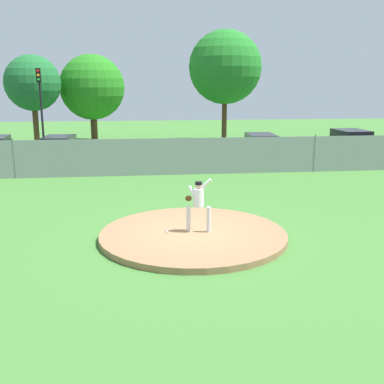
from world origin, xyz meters
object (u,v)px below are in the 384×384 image
object	(u,v)px
parked_car_red	(261,147)
parked_car_charcoal	(350,144)
traffic_cone_orange	(93,155)
traffic_light_near	(40,97)
parked_car_champagne	(59,150)
baseball	(167,232)
pitcher_youth	(198,201)

from	to	relation	value
parked_car_red	parked_car_charcoal	bearing A→B (deg)	-2.35
traffic_cone_orange	parked_car_charcoal	bearing A→B (deg)	-4.08
parked_car_red	traffic_light_near	bearing A→B (deg)	165.28
parked_car_charcoal	parked_car_champagne	xyz separation A→B (m)	(-18.12, 0.32, -0.08)
baseball	parked_car_champagne	distance (m)	15.78
parked_car_champagne	traffic_light_near	size ratio (longest dim) A/B	0.80
parked_car_charcoal	traffic_cone_orange	bearing A→B (deg)	175.92
traffic_cone_orange	traffic_light_near	xyz separation A→B (m)	(-3.45, 2.74, 3.50)
parked_car_red	traffic_cone_orange	world-z (taller)	parked_car_red
parked_car_red	traffic_light_near	size ratio (longest dim) A/B	0.87
pitcher_youth	traffic_light_near	world-z (taller)	traffic_light_near
parked_car_red	parked_car_champagne	world-z (taller)	parked_car_champagne
traffic_cone_orange	pitcher_youth	bearing A→B (deg)	-73.48
pitcher_youth	parked_car_red	xyz separation A→B (m)	(5.86, 14.64, -0.40)
pitcher_youth	parked_car_champagne	xyz separation A→B (m)	(-6.48, 14.72, -0.40)
parked_car_red	traffic_cone_orange	xyz separation A→B (m)	(-10.48, 0.92, -0.49)
traffic_light_near	traffic_cone_orange	bearing A→B (deg)	-38.44
traffic_light_near	pitcher_youth	bearing A→B (deg)	-66.22
baseball	traffic_light_near	bearing A→B (deg)	111.17
baseball	parked_car_red	bearing A→B (deg)	65.08
baseball	parked_car_charcoal	bearing A→B (deg)	48.92
traffic_cone_orange	traffic_light_near	size ratio (longest dim) A/B	0.10
parked_car_charcoal	parked_car_red	bearing A→B (deg)	177.65
parked_car_champagne	baseball	bearing A→B (deg)	-69.51
baseball	parked_car_champagne	xyz separation A→B (m)	(-5.52, 14.78, 0.53)
pitcher_youth	baseball	bearing A→B (deg)	-176.95
pitcher_youth	traffic_cone_orange	bearing A→B (deg)	106.52
parked_car_red	parked_car_champagne	bearing A→B (deg)	179.59
baseball	traffic_light_near	xyz separation A→B (m)	(-7.10, 18.35, 3.54)
pitcher_youth	parked_car_red	bearing A→B (deg)	68.16
parked_car_charcoal	traffic_cone_orange	xyz separation A→B (m)	(-16.25, 1.16, -0.57)
parked_car_charcoal	traffic_cone_orange	world-z (taller)	parked_car_charcoal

